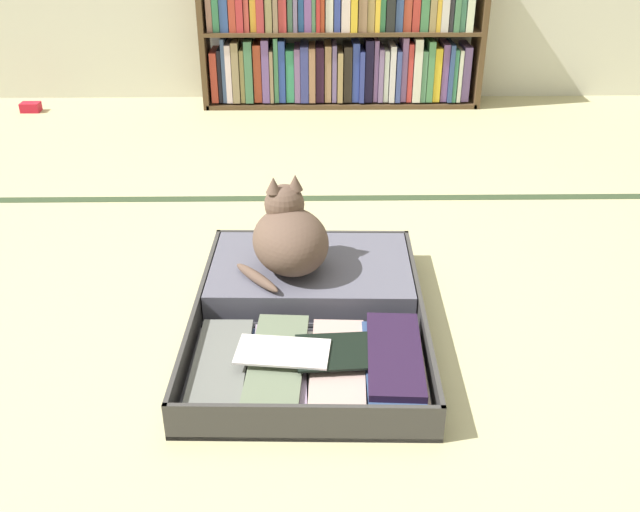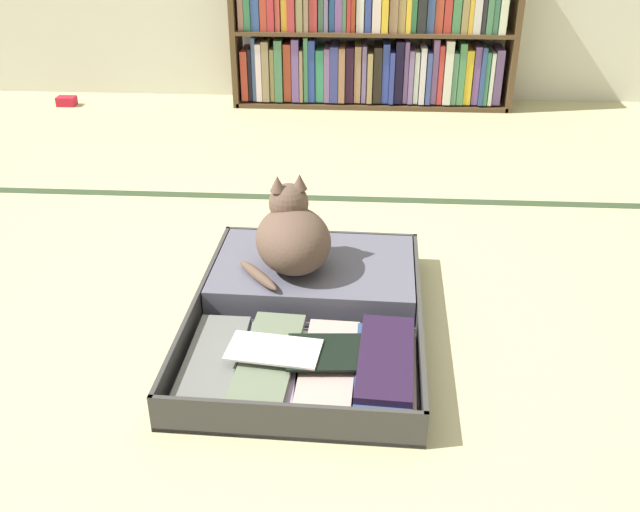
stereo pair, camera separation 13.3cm
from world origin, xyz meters
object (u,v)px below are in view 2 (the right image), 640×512
(open_suitcase, at_px, (311,308))
(small_red_pouch, at_px, (67,101))
(black_cat, at_px, (292,236))
(bookshelf, at_px, (371,35))

(open_suitcase, height_order, small_red_pouch, open_suitcase)
(open_suitcase, xyz_separation_m, black_cat, (-0.07, 0.14, 0.16))
(bookshelf, xyz_separation_m, small_red_pouch, (-1.68, -0.13, -0.35))
(small_red_pouch, bearing_deg, bookshelf, 4.26)
(open_suitcase, bearing_deg, small_red_pouch, 126.33)
(bookshelf, distance_m, small_red_pouch, 1.72)
(black_cat, distance_m, small_red_pouch, 2.42)
(bookshelf, bearing_deg, open_suitcase, -94.26)
(open_suitcase, xyz_separation_m, small_red_pouch, (-1.52, 2.07, -0.02))
(black_cat, xyz_separation_m, small_red_pouch, (-1.45, 1.93, -0.18))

